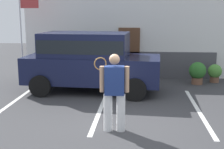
{
  "coord_description": "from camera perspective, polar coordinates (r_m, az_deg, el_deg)",
  "views": [
    {
      "loc": [
        0.45,
        -7.11,
        2.72
      ],
      "look_at": [
        -0.25,
        1.2,
        1.05
      ],
      "focal_mm": 49.69,
      "sensor_mm": 36.0,
      "label": 1
    }
  ],
  "objects": [
    {
      "name": "parked_suv",
      "position": [
        10.74,
        -4.14,
        2.87
      ],
      "size": [
        4.72,
        2.41,
        2.05
      ],
      "rotation": [
        0.0,
        0.0,
        -0.07
      ],
      "color": "#141938",
      "rests_on": "ground_plane"
    },
    {
      "name": "parking_stripe_1",
      "position": [
        9.09,
        -2.01,
        -6.08
      ],
      "size": [
        0.12,
        4.4,
        0.01
      ],
      "primitive_type": "cube",
      "color": "silver",
      "rests_on": "ground_plane"
    },
    {
      "name": "parking_stripe_0",
      "position": [
        9.8,
        -18.41,
        -5.36
      ],
      "size": [
        0.12,
        4.4,
        0.01
      ],
      "primitive_type": "cube",
      "color": "silver",
      "rests_on": "ground_plane"
    },
    {
      "name": "ground_plane",
      "position": [
        7.62,
        1.13,
        -9.58
      ],
      "size": [
        40.0,
        40.0,
        0.0
      ],
      "primitive_type": "plane",
      "color": "#38383A"
    },
    {
      "name": "parking_stripe_2",
      "position": [
        9.19,
        15.55,
        -6.3
      ],
      "size": [
        0.12,
        4.4,
        0.01
      ],
      "primitive_type": "cube",
      "color": "silver",
      "rests_on": "ground_plane"
    },
    {
      "name": "potted_plant_secondary",
      "position": [
        12.9,
        18.38,
        0.39
      ],
      "size": [
        0.55,
        0.55,
        0.72
      ],
      "color": "brown",
      "rests_on": "ground_plane"
    },
    {
      "name": "flag_pole",
      "position": [
        12.85,
        -15.73,
        9.15
      ],
      "size": [
        0.8,
        0.1,
        3.39
      ],
      "color": "silver",
      "rests_on": "ground_plane"
    },
    {
      "name": "house_frontage",
      "position": [
        13.24,
        2.87,
        6.58
      ],
      "size": [
        8.78,
        0.4,
        3.46
      ],
      "color": "white",
      "rests_on": "ground_plane"
    },
    {
      "name": "tennis_player_man",
      "position": [
        7.11,
        0.41,
        -3.13
      ],
      "size": [
        0.8,
        0.3,
        1.81
      ],
      "rotation": [
        0.0,
        0.0,
        3.18
      ],
      "color": "white",
      "rests_on": "ground_plane"
    },
    {
      "name": "potted_plant_by_porch",
      "position": [
        12.35,
        15.45,
        0.46
      ],
      "size": [
        0.65,
        0.65,
        0.86
      ],
      "color": "brown",
      "rests_on": "ground_plane"
    }
  ]
}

